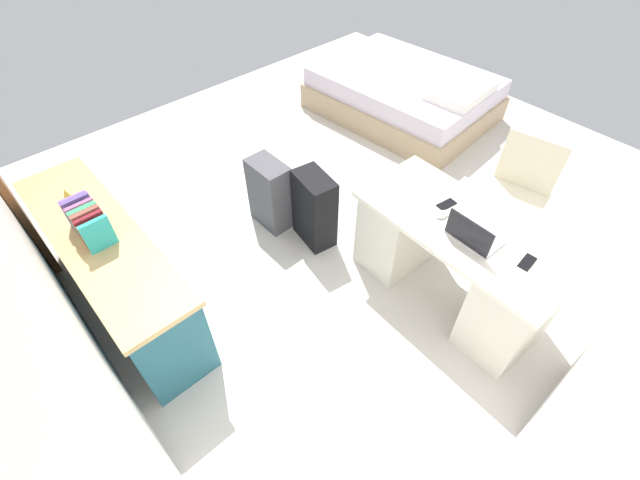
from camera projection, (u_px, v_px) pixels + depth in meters
name	position (u px, v px, depth m)	size (l,w,h in m)	color
ground_plane	(359.00, 210.00, 3.98)	(5.75, 5.75, 0.00)	beige
desk	(453.00, 260.00, 3.07)	(1.46, 0.71, 0.73)	silver
office_chair	(512.00, 202.00, 3.44)	(0.54, 0.54, 0.94)	black
credenza	(116.00, 271.00, 3.02)	(1.80, 0.48, 0.73)	#235B6B
bed	(404.00, 94.00, 4.95)	(2.00, 1.54, 0.58)	tan
suitcase_black	(314.00, 209.00, 3.52)	(0.36, 0.22, 0.64)	black
suitcase_spare_grey	(270.00, 194.00, 3.67)	(0.36, 0.22, 0.62)	#4C4C51
laptop	(473.00, 235.00, 2.69)	(0.32, 0.23, 0.21)	#B7B7BC
computer_mouse	(442.00, 214.00, 2.87)	(0.06, 0.10, 0.03)	white
cell_phone_near_laptop	(527.00, 262.00, 2.60)	(0.07, 0.14, 0.01)	black
cell_phone_by_mouse	(447.00, 204.00, 2.95)	(0.07, 0.14, 0.01)	black
book_row	(88.00, 221.00, 2.69)	(0.35, 0.17, 0.22)	teal
figurine_small	(67.00, 196.00, 2.93)	(0.08, 0.08, 0.11)	gold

